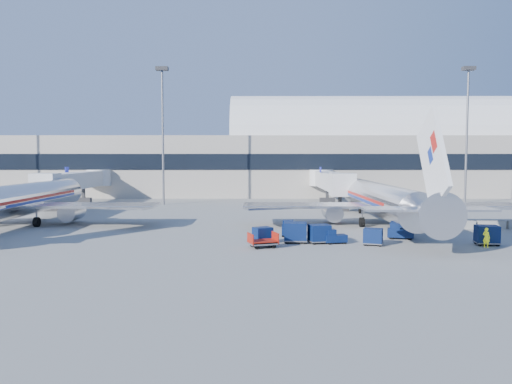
{
  "coord_description": "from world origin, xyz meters",
  "views": [
    {
      "loc": [
        -4.38,
        -52.42,
        7.87
      ],
      "look_at": [
        -4.58,
        6.0,
        3.78
      ],
      "focal_mm": 35.0,
      "sensor_mm": 36.0,
      "label": 1
    }
  ],
  "objects_px": {
    "tug_right": "(399,231)",
    "cart_solo_far": "(487,235)",
    "tug_lead": "(334,237)",
    "cart_train_a": "(319,233)",
    "jetbridge_near": "(329,181)",
    "airliner_mid": "(17,200)",
    "jetbridge_mid": "(78,181)",
    "cart_train_b": "(295,232)",
    "barrier_mid": "(491,225)",
    "barrier_near": "(461,225)",
    "cart_open_red": "(263,242)",
    "ramp_worker": "(486,238)",
    "tug_left": "(288,228)",
    "cart_solo_near": "(373,236)",
    "airliner_main": "(383,200)",
    "mast_west": "(163,115)",
    "mast_east": "(467,115)",
    "cart_train_c": "(263,235)"
  },
  "relations": [
    {
      "from": "airliner_main",
      "to": "tug_lead",
      "type": "xyz_separation_m",
      "value": [
        -7.38,
        -11.85,
        -2.32
      ]
    },
    {
      "from": "tug_left",
      "to": "jetbridge_mid",
      "type": "bearing_deg",
      "value": 47.28
    },
    {
      "from": "barrier_near",
      "to": "tug_left",
      "type": "distance_m",
      "value": 19.94
    },
    {
      "from": "airliner_main",
      "to": "cart_train_c",
      "type": "relative_size",
      "value": 17.85
    },
    {
      "from": "mast_east",
      "to": "cart_train_c",
      "type": "bearing_deg",
      "value": -132.3
    },
    {
      "from": "jetbridge_near",
      "to": "barrier_mid",
      "type": "bearing_deg",
      "value": -64.56
    },
    {
      "from": "cart_train_c",
      "to": "cart_solo_far",
      "type": "xyz_separation_m",
      "value": [
        20.1,
        -0.82,
        0.15
      ]
    },
    {
      "from": "jetbridge_near",
      "to": "mast_east",
      "type": "height_order",
      "value": "mast_east"
    },
    {
      "from": "mast_west",
      "to": "cart_train_c",
      "type": "xyz_separation_m",
      "value": [
        16.07,
        -37.28,
        -14.0
      ]
    },
    {
      "from": "airliner_mid",
      "to": "jetbridge_near",
      "type": "bearing_deg",
      "value": 33.59
    },
    {
      "from": "cart_train_a",
      "to": "jetbridge_mid",
      "type": "bearing_deg",
      "value": 120.0
    },
    {
      "from": "jetbridge_near",
      "to": "cart_train_b",
      "type": "xyz_separation_m",
      "value": [
        -8.51,
        -37.78,
        -2.92
      ]
    },
    {
      "from": "jetbridge_mid",
      "to": "tug_right",
      "type": "xyz_separation_m",
      "value": [
        43.7,
        -35.52,
        -3.21
      ]
    },
    {
      "from": "cart_open_red",
      "to": "mast_west",
      "type": "bearing_deg",
      "value": 93.58
    },
    {
      "from": "cart_solo_near",
      "to": "jetbridge_near",
      "type": "bearing_deg",
      "value": 107.19
    },
    {
      "from": "tug_left",
      "to": "ramp_worker",
      "type": "distance_m",
      "value": 18.14
    },
    {
      "from": "barrier_near",
      "to": "tug_right",
      "type": "height_order",
      "value": "tug_right"
    },
    {
      "from": "cart_solo_near",
      "to": "tug_left",
      "type": "bearing_deg",
      "value": 162.79
    },
    {
      "from": "barrier_mid",
      "to": "jetbridge_near",
      "type": "bearing_deg",
      "value": 115.44
    },
    {
      "from": "tug_right",
      "to": "tug_left",
      "type": "height_order",
      "value": "tug_left"
    },
    {
      "from": "tug_right",
      "to": "cart_solo_far",
      "type": "relative_size",
      "value": 1.22
    },
    {
      "from": "airliner_mid",
      "to": "jetbridge_mid",
      "type": "xyz_separation_m",
      "value": [
        -2.4,
        26.3,
        1.0
      ]
    },
    {
      "from": "cart_open_red",
      "to": "ramp_worker",
      "type": "bearing_deg",
      "value": -18.25
    },
    {
      "from": "mast_east",
      "to": "ramp_worker",
      "type": "xyz_separation_m",
      "value": [
        -14.43,
        -39.31,
        -13.92
      ]
    },
    {
      "from": "tug_right",
      "to": "cart_solo_far",
      "type": "distance_m",
      "value": 7.67
    },
    {
      "from": "tug_right",
      "to": "cart_train_b",
      "type": "xyz_separation_m",
      "value": [
        -10.21,
        -2.26,
        0.29
      ]
    },
    {
      "from": "airliner_mid",
      "to": "ramp_worker",
      "type": "distance_m",
      "value": 49.58
    },
    {
      "from": "jetbridge_near",
      "to": "barrier_near",
      "type": "height_order",
      "value": "jetbridge_near"
    },
    {
      "from": "cart_train_a",
      "to": "ramp_worker",
      "type": "xyz_separation_m",
      "value": [
        14.29,
        -2.07,
        -0.04
      ]
    },
    {
      "from": "mast_west",
      "to": "tug_left",
      "type": "relative_size",
      "value": 8.91
    },
    {
      "from": "barrier_near",
      "to": "tug_left",
      "type": "xyz_separation_m",
      "value": [
        -19.36,
        -4.77,
        0.29
      ]
    },
    {
      "from": "jetbridge_near",
      "to": "tug_left",
      "type": "relative_size",
      "value": 10.85
    },
    {
      "from": "airliner_mid",
      "to": "cart_open_red",
      "type": "height_order",
      "value": "airliner_mid"
    },
    {
      "from": "barrier_mid",
      "to": "ramp_worker",
      "type": "relative_size",
      "value": 1.72
    },
    {
      "from": "airliner_main",
      "to": "tug_left",
      "type": "xyz_separation_m",
      "value": [
        -11.36,
        -7.28,
        -2.19
      ]
    },
    {
      "from": "jetbridge_mid",
      "to": "cart_train_b",
      "type": "xyz_separation_m",
      "value": [
        33.49,
        -37.78,
        -2.92
      ]
    },
    {
      "from": "tug_right",
      "to": "cart_open_red",
      "type": "height_order",
      "value": "tug_right"
    },
    {
      "from": "tug_lead",
      "to": "tug_left",
      "type": "relative_size",
      "value": 0.87
    },
    {
      "from": "airliner_main",
      "to": "barrier_near",
      "type": "height_order",
      "value": "airliner_main"
    },
    {
      "from": "tug_lead",
      "to": "cart_train_a",
      "type": "height_order",
      "value": "cart_train_a"
    },
    {
      "from": "airliner_main",
      "to": "mast_west",
      "type": "height_order",
      "value": "mast_west"
    },
    {
      "from": "cart_solo_far",
      "to": "jetbridge_mid",
      "type": "bearing_deg",
      "value": 149.4
    },
    {
      "from": "jetbridge_near",
      "to": "tug_lead",
      "type": "height_order",
      "value": "jetbridge_near"
    },
    {
      "from": "mast_west",
      "to": "cart_train_c",
      "type": "bearing_deg",
      "value": -66.67
    },
    {
      "from": "cart_open_red",
      "to": "ramp_worker",
      "type": "xyz_separation_m",
      "value": [
        19.47,
        0.13,
        0.41
      ]
    },
    {
      "from": "cart_open_red",
      "to": "airliner_mid",
      "type": "bearing_deg",
      "value": 134.99
    },
    {
      "from": "barrier_mid",
      "to": "cart_train_b",
      "type": "xyz_separation_m",
      "value": [
        -22.21,
        -8.97,
        0.56
      ]
    },
    {
      "from": "mast_east",
      "to": "cart_train_b",
      "type": "bearing_deg",
      "value": -129.89
    },
    {
      "from": "mast_east",
      "to": "barrier_near",
      "type": "relative_size",
      "value": 7.53
    },
    {
      "from": "airliner_mid",
      "to": "barrier_mid",
      "type": "bearing_deg",
      "value": -2.69
    }
  ]
}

